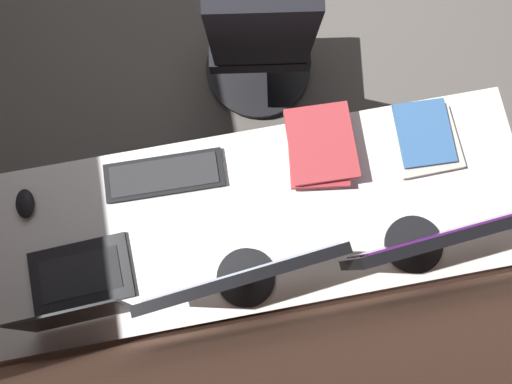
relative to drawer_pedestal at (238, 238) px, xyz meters
name	(u,v)px	position (x,y,z in m)	size (l,w,h in m)	color
wall_back	(370,351)	(-0.26, 0.36, 0.95)	(4.57, 0.10, 2.60)	brown
desk	(258,220)	(-0.09, -0.03, 0.31)	(1.91, 0.64, 0.73)	white
drawer_pedestal	(238,238)	(0.00, 0.00, 0.00)	(0.40, 0.51, 0.69)	white
monitor_primary	(442,238)	(-0.60, 0.16, 0.63)	(0.57, 0.20, 0.42)	black
monitor_secondary	(244,277)	(-0.02, 0.17, 0.63)	(0.57, 0.20, 0.42)	black
laptop_leftmost	(78,290)	(0.53, 0.11, 0.43)	(0.35, 0.28, 0.22)	black
keyboard_main	(164,175)	(0.21, -0.23, 0.39)	(0.42, 0.15, 0.02)	black
mouse_main	(25,204)	(0.70, -0.22, 0.40)	(0.06, 0.10, 0.03)	black
book_stack_near	(318,148)	(-0.34, -0.22, 0.43)	(0.25, 0.30, 0.08)	beige
book_stack_far	(425,138)	(-0.73, -0.19, 0.41)	(0.23, 0.27, 0.05)	beige
office_chair	(260,41)	(-0.25, -0.83, 0.11)	(0.56, 0.58, 0.97)	black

